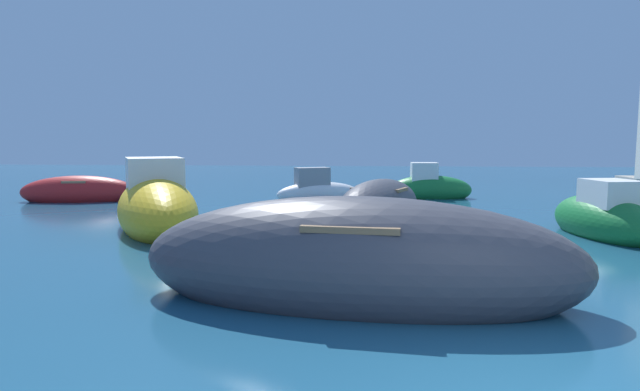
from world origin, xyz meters
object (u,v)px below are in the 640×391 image
at_px(moored_boat_3, 79,192).
at_px(moored_boat_9, 379,207).
at_px(moored_boat_7, 603,218).
at_px(moored_boat_8, 318,191).
at_px(moored_boat_0, 430,188).
at_px(moored_boat_1, 357,263).
at_px(moored_boat_6, 157,207).

xyz_separation_m(moored_boat_3, moored_boat_9, (10.54, -4.02, 0.08)).
distance_m(moored_boat_3, moored_boat_7, 16.52).
bearing_deg(moored_boat_3, moored_boat_8, 175.37).
bearing_deg(moored_boat_7, moored_boat_0, 11.32).
relative_size(moored_boat_1, moored_boat_8, 1.92).
bearing_deg(moored_boat_8, moored_boat_0, -7.55).
distance_m(moored_boat_7, moored_boat_9, 5.24).
relative_size(moored_boat_0, moored_boat_7, 0.89).
bearing_deg(moored_boat_0, moored_boat_9, -109.48).
relative_size(moored_boat_3, moored_boat_8, 1.29).
relative_size(moored_boat_6, moored_boat_7, 1.52).
xyz_separation_m(moored_boat_0, moored_boat_1, (-2.54, -12.95, 0.13)).
bearing_deg(moored_boat_6, moored_boat_0, 107.93).
bearing_deg(moored_boat_0, moored_boat_1, -102.01).
distance_m(moored_boat_6, moored_boat_7, 10.46).
bearing_deg(moored_boat_8, moored_boat_3, 160.98).
bearing_deg(moored_boat_8, moored_boat_9, -91.67).
distance_m(moored_boat_3, moored_boat_9, 11.28).
xyz_separation_m(moored_boat_8, moored_boat_9, (2.06, -4.86, 0.08)).
bearing_deg(moored_boat_3, moored_boat_0, 179.22).
xyz_separation_m(moored_boat_1, moored_boat_6, (-4.96, 5.36, 0.03)).
bearing_deg(moored_boat_9, moored_boat_3, 90.28).
bearing_deg(moored_boat_0, moored_boat_7, -69.84).
distance_m(moored_boat_0, moored_boat_8, 4.30).
height_order(moored_boat_0, moored_boat_9, moored_boat_0).
height_order(moored_boat_3, moored_boat_9, moored_boat_9).
distance_m(moored_boat_0, moored_boat_1, 13.20).
bearing_deg(moored_boat_1, moored_boat_0, -94.99).
bearing_deg(moored_boat_7, moored_boat_6, 79.88).
distance_m(moored_boat_7, moored_boat_8, 9.53).
bearing_deg(moored_boat_9, moored_boat_0, 2.59).
bearing_deg(moored_boat_9, moored_boat_6, 126.35).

